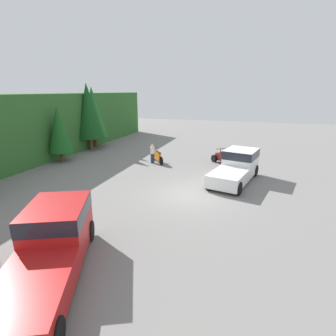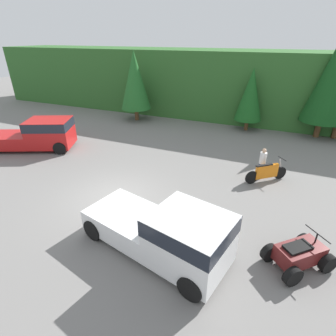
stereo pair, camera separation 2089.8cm
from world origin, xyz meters
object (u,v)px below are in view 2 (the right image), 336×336
at_px(pickup_truck_second, 168,232).
at_px(rider_person, 262,162).
at_px(dirt_bike, 266,172).
at_px(quad_atv, 299,255).
at_px(pickup_truck_red, 37,134).

relative_size(pickup_truck_second, rider_person, 3.43).
height_order(pickup_truck_second, dirt_bike, pickup_truck_second).
height_order(pickup_truck_second, rider_person, pickup_truck_second).
bearing_deg(pickup_truck_second, quad_atv, 30.44).
relative_size(pickup_truck_second, quad_atv, 2.38).
bearing_deg(dirt_bike, pickup_truck_second, -151.48).
bearing_deg(rider_person, quad_atv, -120.68).
bearing_deg(quad_atv, pickup_truck_red, 121.50).
relative_size(pickup_truck_red, pickup_truck_second, 1.11).
xyz_separation_m(pickup_truck_second, dirt_bike, (2.58, 6.64, -0.53)).
xyz_separation_m(dirt_bike, quad_atv, (1.40, -5.41, -0.03)).
bearing_deg(pickup_truck_second, pickup_truck_red, 168.25).
bearing_deg(quad_atv, pickup_truck_second, 153.61).
relative_size(pickup_truck_red, quad_atv, 2.64).
height_order(dirt_bike, quad_atv, dirt_bike).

